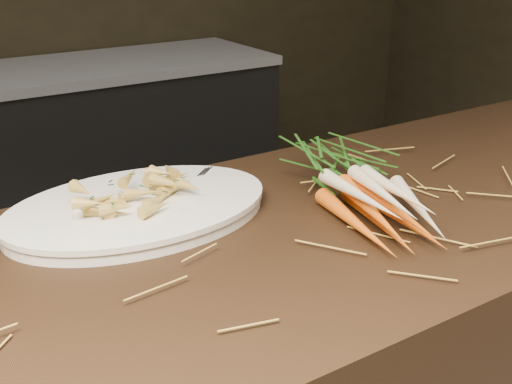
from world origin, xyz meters
The scene contains 6 objects.
back_counter centered at (0.30, 2.18, 0.42)m, with size 1.82×0.62×0.84m.
straw_bedding centered at (0.00, 0.30, 0.91)m, with size 1.40×0.60×0.02m, color #A67F30, non-canonical shape.
root_veg_bunch centered at (0.28, 0.33, 0.94)m, with size 0.25×0.49×0.09m.
serving_platter centered at (-0.09, 0.48, 0.91)m, with size 0.48×0.32×0.03m, color white, non-canonical shape.
roasted_veg_heap centered at (-0.09, 0.48, 0.95)m, with size 0.23×0.17×0.05m, color #B89236, non-canonical shape.
serving_fork centered at (0.08, 0.45, 0.93)m, with size 0.02×0.18×0.00m, color silver.
Camera 1 is at (-0.48, -0.52, 1.39)m, focal length 45.00 mm.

